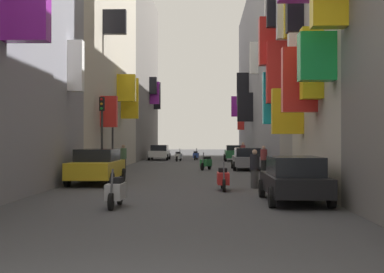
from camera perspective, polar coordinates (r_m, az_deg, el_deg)
ground_plane at (r=35.10m, az=-0.13°, el=-3.52°), size 140.00×140.00×0.00m
building_left_mid_a at (r=36.78m, az=-12.78°, el=7.89°), size 7.35×18.97×14.43m
building_left_mid_b at (r=56.06m, az=-7.74°, el=6.72°), size 7.00×20.29×17.68m
building_right_mid_b at (r=24.10m, az=18.48°, el=10.97°), size 7.27×3.35×13.34m
building_right_far at (r=47.66m, az=10.04°, el=6.88°), size 7.33×36.53×15.88m
parked_car_black at (r=16.67m, az=10.97°, el=-4.47°), size 1.86×4.22×1.43m
parked_car_white at (r=50.93m, az=-3.53°, el=-1.69°), size 1.91×4.32×1.43m
parked_car_yellow at (r=23.67m, az=-10.23°, el=-3.12°), size 2.01×4.43×1.53m
parked_car_grey at (r=34.27m, az=5.97°, el=-2.35°), size 1.92×4.35×1.42m
parked_car_green at (r=48.42m, az=4.66°, el=-1.74°), size 1.96×3.98×1.44m
scooter_red at (r=20.34m, az=3.37°, el=-4.53°), size 0.46×1.88×1.13m
scooter_blue at (r=50.00m, az=0.43°, el=-2.04°), size 0.56×1.94×1.13m
scooter_green at (r=33.96m, az=1.53°, el=-2.85°), size 0.78×1.77×1.13m
scooter_silver at (r=15.38m, az=-8.25°, el=-5.89°), size 0.46×1.77×1.13m
scooter_white at (r=47.64m, az=-1.46°, el=-2.13°), size 0.64×1.96×1.13m
pedestrian_crossing at (r=30.49m, az=7.77°, el=-2.50°), size 0.53×0.53×1.61m
pedestrian_near_left at (r=31.42m, az=-7.43°, el=-2.39°), size 0.46×0.46×1.66m
pedestrian_near_right at (r=21.30m, az=6.79°, el=-3.51°), size 0.48×0.48×1.56m
pedestrian_mid_street at (r=41.55m, az=5.53°, el=-1.83°), size 0.53×0.53×1.74m
traffic_light_near_corner at (r=32.00m, az=-8.58°, el=1.41°), size 0.26×0.34×4.29m
traffic_light_far_corner at (r=28.92m, az=-9.71°, el=1.54°), size 0.26×0.34×4.25m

